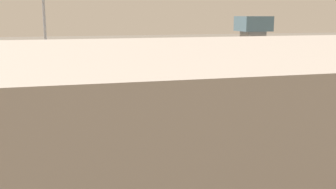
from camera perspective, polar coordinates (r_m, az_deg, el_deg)
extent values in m
plane|color=#60594F|center=(56.50, 3.05, -2.36)|extent=(400.00, 400.00, 0.00)
cube|color=#4C443D|center=(68.19, -0.23, 0.08)|extent=(140.00, 2.80, 0.12)
cube|color=#4C443D|center=(63.47, 0.93, -0.77)|extent=(140.00, 2.80, 0.12)
cube|color=#4C443D|center=(58.80, 2.29, -1.75)|extent=(140.00, 2.80, 0.12)
cube|color=#4C443D|center=(54.18, 3.87, -2.89)|extent=(140.00, 2.80, 0.12)
cube|color=#4C443D|center=(49.65, 5.76, -4.25)|extent=(140.00, 2.80, 0.12)
cube|color=#3D3833|center=(45.20, 8.02, -5.87)|extent=(140.00, 2.80, 0.12)
cube|color=#A8AAB2|center=(46.90, 13.90, -2.97)|extent=(23.00, 3.00, 3.80)
cube|color=#A8AAB2|center=(41.24, -17.14, -5.11)|extent=(23.00, 3.00, 3.80)
cube|color=#A8AAB2|center=(78.84, 18.70, 2.45)|extent=(23.00, 3.00, 3.80)
cube|color=#A8AAB2|center=(68.45, 1.59, 1.78)|extent=(23.00, 3.00, 3.80)
cube|color=#A8AAB2|center=(65.77, -19.04, 0.78)|extent=(23.00, 3.00, 3.80)
cube|color=silver|center=(72.85, 18.64, 1.77)|extent=(23.00, 3.00, 3.80)
cube|color=silver|center=(62.78, -0.08, 0.92)|extent=(23.00, 3.00, 3.80)
cube|color=#1E6B9E|center=(48.39, 3.48, -1.86)|extent=(18.00, 3.00, 4.40)
cylinder|color=#9EA0A5|center=(68.63, -16.93, 10.42)|extent=(0.44, 0.44, 25.71)
cylinder|color=#4C4742|center=(76.86, 13.74, 4.00)|extent=(0.50, 0.50, 8.00)
cube|color=#4C4742|center=(64.11, 20.23, 6.20)|extent=(0.70, 30.00, 0.80)
cube|color=#9E9389|center=(23.81, 1.31, -7.36)|extent=(47.15, 20.72, 11.37)
cube|color=gray|center=(86.60, 11.67, 5.45)|extent=(4.00, 4.00, 9.74)
cube|color=slate|center=(86.21, 11.84, 9.67)|extent=(6.00, 6.00, 3.00)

